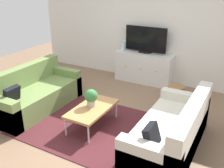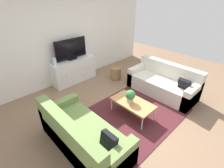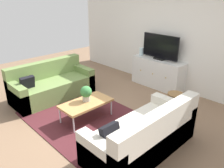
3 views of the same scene
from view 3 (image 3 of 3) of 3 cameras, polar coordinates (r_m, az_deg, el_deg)
The scene contains 11 objects.
ground_plane at distance 4.74m, azimuth -4.86°, elevation -8.13°, with size 10.00×10.00×0.00m, color #84664C.
wall_back at distance 6.09m, azimuth 14.00°, elevation 11.87°, with size 6.40×0.12×2.70m, color silver.
area_rug at distance 4.66m, azimuth -6.30°, elevation -8.70°, with size 2.50×1.90×0.01m, color #4C1E23.
couch_left_side at distance 5.65m, azimuth -15.04°, elevation -0.37°, with size 0.84×1.91×0.84m.
couch_right_side at distance 3.67m, azimuth 8.36°, elevation -13.06°, with size 0.84×1.91×0.84m.
coffee_table at distance 4.50m, azimuth -6.52°, elevation -4.90°, with size 0.54×1.01×0.38m.
potted_plant at distance 4.47m, azimuth -6.53°, elevation -2.22°, with size 0.23×0.23×0.31m.
tv_console at distance 6.14m, azimuth 11.40°, elevation 2.71°, with size 1.42×0.47×0.75m.
flat_screen_tv at distance 5.96m, azimuth 12.02°, elevation 9.04°, with size 1.03×0.16×0.64m.
glass_vase at distance 6.33m, azimuth 7.37°, elevation 8.09°, with size 0.11×0.11×0.20m, color silver.
wicker_basket at distance 5.02m, azimuth 15.51°, elevation -4.41°, with size 0.34×0.34×0.41m, color olive.
Camera 3 is at (3.20, -2.52, 2.41)m, focal length 36.42 mm.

